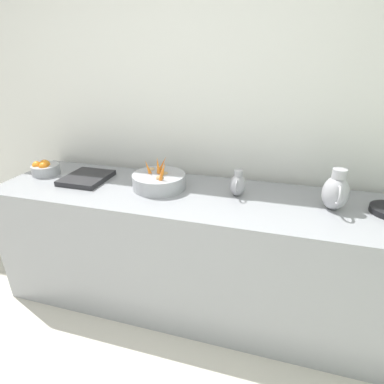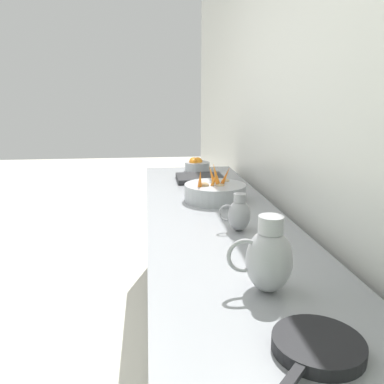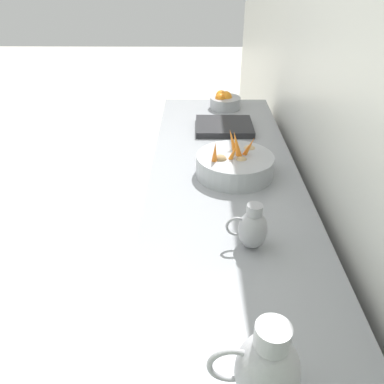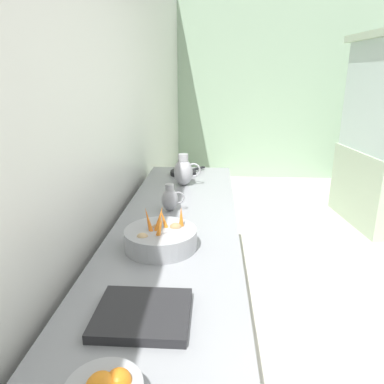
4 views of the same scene
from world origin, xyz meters
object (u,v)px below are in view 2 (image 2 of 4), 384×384
at_px(metal_pitcher_tall, 268,258).
at_px(skillet_on_counter, 317,346).
at_px(vegetable_colander, 215,192).
at_px(orange_bowl, 197,165).
at_px(metal_pitcher_short, 239,214).

relative_size(metal_pitcher_tall, skillet_on_counter, 0.81).
distance_m(vegetable_colander, orange_bowl, 0.96).
bearing_deg(metal_pitcher_tall, vegetable_colander, -91.11).
xyz_separation_m(orange_bowl, metal_pitcher_short, (-0.01, 1.50, 0.03)).
height_order(vegetable_colander, metal_pitcher_tall, metal_pitcher_tall).
distance_m(orange_bowl, metal_pitcher_short, 1.50).
xyz_separation_m(metal_pitcher_short, skillet_on_counter, (0.01, 0.90, -0.06)).
bearing_deg(orange_bowl, metal_pitcher_short, 90.38).
height_order(metal_pitcher_tall, metal_pitcher_short, metal_pitcher_tall).
bearing_deg(orange_bowl, skillet_on_counter, 89.96).
bearing_deg(vegetable_colander, metal_pitcher_short, 91.92).
height_order(vegetable_colander, orange_bowl, vegetable_colander).
distance_m(orange_bowl, metal_pitcher_tall, 2.08).
height_order(orange_bowl, metal_pitcher_tall, metal_pitcher_tall).
bearing_deg(metal_pitcher_tall, orange_bowl, -90.83).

